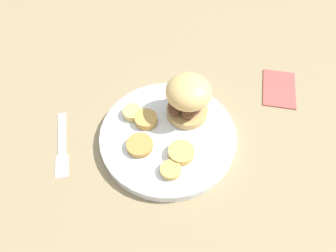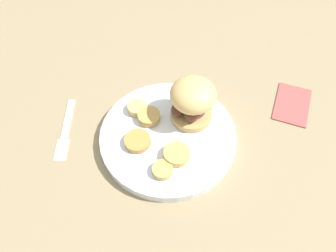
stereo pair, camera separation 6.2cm
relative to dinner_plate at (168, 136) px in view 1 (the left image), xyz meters
The scene contains 10 objects.
ground_plane 0.01m from the dinner_plate, ahead, with size 4.00×4.00×0.00m, color #937F5B.
dinner_plate is the anchor object (origin of this frame).
sandwich 0.09m from the dinner_plate, 20.47° to the right, with size 0.09×0.09×0.09m.
potato_round_0 0.09m from the dinner_plate, 73.55° to the left, with size 0.04×0.04×0.01m, color #DBB766.
potato_round_1 0.06m from the dinner_plate, 136.48° to the left, with size 0.05×0.05×0.01m, color #BC8942.
potato_round_2 0.06m from the dinner_plate, 136.56° to the right, with size 0.05×0.05×0.02m, color tan.
potato_round_3 0.06m from the dinner_plate, 72.75° to the left, with size 0.05×0.05×0.01m, color tan.
potato_round_4 0.09m from the dinner_plate, 160.48° to the right, with size 0.04×0.04×0.01m, color tan.
fork 0.21m from the dinner_plate, 109.84° to the left, with size 0.15×0.09×0.00m.
napkin 0.29m from the dinner_plate, 45.26° to the right, with size 0.11×0.07×0.01m, color #B24C47.
Camera 1 is at (-0.35, -0.10, 0.56)m, focal length 35.00 mm.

